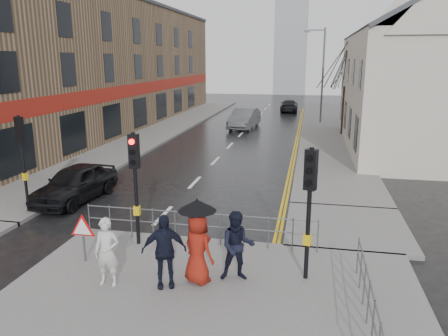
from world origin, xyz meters
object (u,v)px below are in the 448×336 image
at_px(pedestrian_a, 107,252).
at_px(pedestrian_with_umbrella, 198,239).
at_px(pedestrian_b, 238,246).
at_px(car_parked, 75,183).
at_px(car_mid, 244,118).
at_px(pedestrian_d, 164,251).

distance_m(pedestrian_a, pedestrian_with_umbrella, 2.23).
distance_m(pedestrian_b, pedestrian_with_umbrella, 1.02).
height_order(pedestrian_with_umbrella, car_parked, pedestrian_with_umbrella).
height_order(car_parked, car_mid, car_mid).
height_order(pedestrian_with_umbrella, car_mid, pedestrian_with_umbrella).
height_order(pedestrian_a, pedestrian_with_umbrella, pedestrian_with_umbrella).
bearing_deg(car_mid, pedestrian_b, -76.16).
bearing_deg(car_mid, pedestrian_a, -83.07).
xyz_separation_m(pedestrian_with_umbrella, car_mid, (-2.77, 25.80, -0.48)).
bearing_deg(pedestrian_with_umbrella, pedestrian_a, -165.52).
bearing_deg(pedestrian_d, pedestrian_a, 167.33).
bearing_deg(pedestrian_a, car_mid, 87.92).
distance_m(pedestrian_with_umbrella, car_parked, 8.72).
xyz_separation_m(car_parked, car_mid, (3.79, 20.08, 0.09)).
relative_size(pedestrian_a, pedestrian_d, 0.93).
bearing_deg(pedestrian_with_umbrella, car_parked, 138.95).
bearing_deg(pedestrian_b, pedestrian_with_umbrella, -173.53).
xyz_separation_m(pedestrian_b, car_mid, (-3.71, 25.47, -0.22)).
bearing_deg(pedestrian_with_umbrella, car_mid, 96.12).
xyz_separation_m(pedestrian_b, pedestrian_d, (-1.69, -0.68, 0.03)).
bearing_deg(car_parked, pedestrian_d, -40.49).
distance_m(pedestrian_with_umbrella, pedestrian_d, 0.86).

